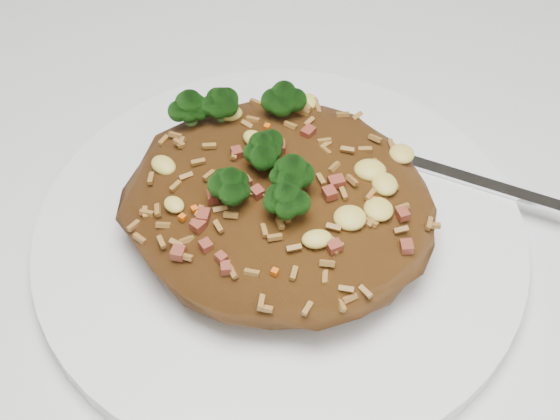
{
  "coord_description": "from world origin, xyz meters",
  "views": [
    {
      "loc": [
        0.08,
        -0.32,
        1.11
      ],
      "look_at": [
        -0.02,
        -0.05,
        0.78
      ],
      "focal_mm": 50.0,
      "sensor_mm": 36.0,
      "label": 1
    }
  ],
  "objects_px": {
    "plate": "(280,235)",
    "fried_rice": "(279,192)",
    "dining_table": "(329,274)",
    "fork": "(446,172)"
  },
  "relations": [
    {
      "from": "dining_table",
      "to": "fried_rice",
      "type": "distance_m",
      "value": 0.14
    },
    {
      "from": "fork",
      "to": "dining_table",
      "type": "bearing_deg",
      "value": -156.74
    },
    {
      "from": "plate",
      "to": "fried_rice",
      "type": "height_order",
      "value": "fried_rice"
    },
    {
      "from": "dining_table",
      "to": "plate",
      "type": "distance_m",
      "value": 0.11
    },
    {
      "from": "fork",
      "to": "plate",
      "type": "bearing_deg",
      "value": -133.36
    },
    {
      "from": "dining_table",
      "to": "plate",
      "type": "bearing_deg",
      "value": -109.52
    },
    {
      "from": "dining_table",
      "to": "fried_rice",
      "type": "bearing_deg",
      "value": -110.6
    },
    {
      "from": "dining_table",
      "to": "plate",
      "type": "xyz_separation_m",
      "value": [
        -0.02,
        -0.05,
        0.1
      ]
    },
    {
      "from": "fried_rice",
      "to": "fork",
      "type": "height_order",
      "value": "fried_rice"
    },
    {
      "from": "dining_table",
      "to": "fork",
      "type": "bearing_deg",
      "value": 19.01
    }
  ]
}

